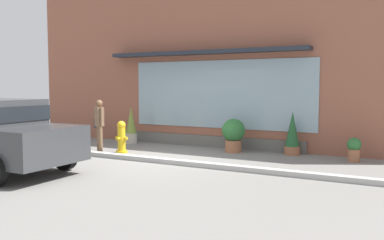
{
  "coord_description": "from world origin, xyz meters",
  "views": [
    {
      "loc": [
        6.22,
        -9.25,
        1.97
      ],
      "look_at": [
        0.51,
        1.2,
        1.0
      ],
      "focal_mm": 39.93,
      "sensor_mm": 36.0,
      "label": 1
    }
  ],
  "objects_px": {
    "potted_plant_near_hydrant": "(354,149)",
    "potted_plant_corner_tall": "(233,134)",
    "pedestrian_with_handbag": "(99,122)",
    "potted_plant_trailing_edge": "(131,126)",
    "fire_hydrant": "(121,137)",
    "potted_plant_low_front": "(292,134)"
  },
  "relations": [
    {
      "from": "potted_plant_near_hydrant",
      "to": "potted_plant_corner_tall",
      "type": "bearing_deg",
      "value": -179.5
    },
    {
      "from": "pedestrian_with_handbag",
      "to": "potted_plant_corner_tall",
      "type": "relative_size",
      "value": 1.56
    },
    {
      "from": "pedestrian_with_handbag",
      "to": "potted_plant_trailing_edge",
      "type": "bearing_deg",
      "value": -54.07
    },
    {
      "from": "fire_hydrant",
      "to": "pedestrian_with_handbag",
      "type": "distance_m",
      "value": 0.85
    },
    {
      "from": "pedestrian_with_handbag",
      "to": "potted_plant_near_hydrant",
      "type": "bearing_deg",
      "value": -136.14
    },
    {
      "from": "potted_plant_trailing_edge",
      "to": "potted_plant_low_front",
      "type": "bearing_deg",
      "value": 3.27
    },
    {
      "from": "fire_hydrant",
      "to": "potted_plant_corner_tall",
      "type": "distance_m",
      "value": 3.28
    },
    {
      "from": "potted_plant_near_hydrant",
      "to": "potted_plant_low_front",
      "type": "relative_size",
      "value": 0.51
    },
    {
      "from": "potted_plant_near_hydrant",
      "to": "potted_plant_low_front",
      "type": "xyz_separation_m",
      "value": [
        -1.71,
        0.35,
        0.26
      ]
    },
    {
      "from": "potted_plant_near_hydrant",
      "to": "potted_plant_corner_tall",
      "type": "height_order",
      "value": "potted_plant_corner_tall"
    },
    {
      "from": "fire_hydrant",
      "to": "potted_plant_corner_tall",
      "type": "xyz_separation_m",
      "value": [
        2.82,
        1.68,
        0.09
      ]
    },
    {
      "from": "potted_plant_near_hydrant",
      "to": "potted_plant_corner_tall",
      "type": "distance_m",
      "value": 3.36
    },
    {
      "from": "potted_plant_corner_tall",
      "to": "potted_plant_trailing_edge",
      "type": "bearing_deg",
      "value": 178.94
    },
    {
      "from": "pedestrian_with_handbag",
      "to": "potted_plant_trailing_edge",
      "type": "distance_m",
      "value": 1.9
    },
    {
      "from": "potted_plant_corner_tall",
      "to": "potted_plant_near_hydrant",
      "type": "bearing_deg",
      "value": 0.5
    },
    {
      "from": "potted_plant_near_hydrant",
      "to": "potted_plant_low_front",
      "type": "distance_m",
      "value": 1.76
    },
    {
      "from": "potted_plant_near_hydrant",
      "to": "fire_hydrant",
      "type": "bearing_deg",
      "value": -164.49
    },
    {
      "from": "potted_plant_low_front",
      "to": "potted_plant_corner_tall",
      "type": "xyz_separation_m",
      "value": [
        -1.65,
        -0.38,
        -0.05
      ]
    },
    {
      "from": "fire_hydrant",
      "to": "pedestrian_with_handbag",
      "type": "bearing_deg",
      "value": -171.38
    },
    {
      "from": "fire_hydrant",
      "to": "potted_plant_corner_tall",
      "type": "bearing_deg",
      "value": 30.87
    },
    {
      "from": "fire_hydrant",
      "to": "potted_plant_near_hydrant",
      "type": "distance_m",
      "value": 6.41
    },
    {
      "from": "fire_hydrant",
      "to": "pedestrian_with_handbag",
      "type": "xyz_separation_m",
      "value": [
        -0.73,
        -0.11,
        0.42
      ]
    }
  ]
}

